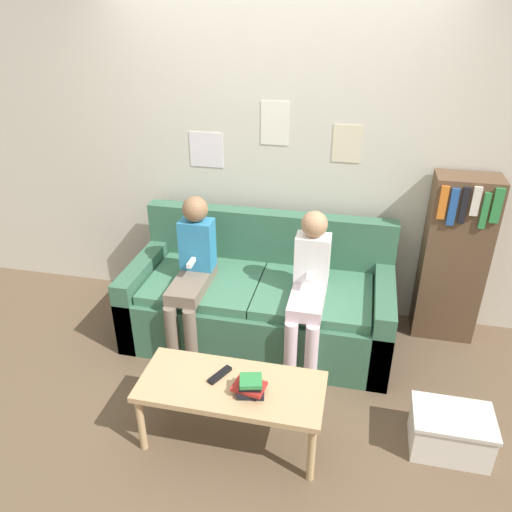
% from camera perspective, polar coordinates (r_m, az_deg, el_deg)
% --- Properties ---
extents(ground_plane, '(10.00, 10.00, 0.00)m').
position_cam_1_polar(ground_plane, '(3.60, -1.50, -14.06)').
color(ground_plane, brown).
extents(wall_back, '(8.00, 0.06, 2.60)m').
position_cam_1_polar(wall_back, '(3.92, 2.17, 11.44)').
color(wall_back, beige).
rests_on(wall_back, ground_plane).
extents(couch, '(1.96, 0.89, 0.91)m').
position_cam_1_polar(couch, '(3.86, 0.45, -5.24)').
color(couch, '#38664C').
rests_on(couch, ground_plane).
extents(coffee_table, '(1.07, 0.46, 0.42)m').
position_cam_1_polar(coffee_table, '(2.98, -2.83, -15.12)').
color(coffee_table, tan).
rests_on(coffee_table, ground_plane).
extents(person_left, '(0.24, 0.60, 1.15)m').
position_cam_1_polar(person_left, '(3.61, -7.28, -1.41)').
color(person_left, '#756656').
rests_on(person_left, ground_plane).
extents(person_right, '(0.24, 0.60, 1.11)m').
position_cam_1_polar(person_right, '(3.45, 6.08, -3.18)').
color(person_right, silver).
rests_on(person_right, ground_plane).
extents(tv_remote, '(0.11, 0.17, 0.02)m').
position_cam_1_polar(tv_remote, '(3.00, -4.16, -13.39)').
color(tv_remote, black).
rests_on(tv_remote, coffee_table).
extents(book_stack, '(0.19, 0.16, 0.11)m').
position_cam_1_polar(book_stack, '(2.86, -0.66, -14.68)').
color(book_stack, black).
rests_on(book_stack, coffee_table).
extents(bookshelf, '(0.45, 0.29, 1.29)m').
position_cam_1_polar(bookshelf, '(3.99, 21.64, -0.32)').
color(bookshelf, brown).
rests_on(bookshelf, ground_plane).
extents(storage_box, '(0.46, 0.32, 0.27)m').
position_cam_1_polar(storage_box, '(3.29, 21.33, -18.22)').
color(storage_box, silver).
rests_on(storage_box, ground_plane).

